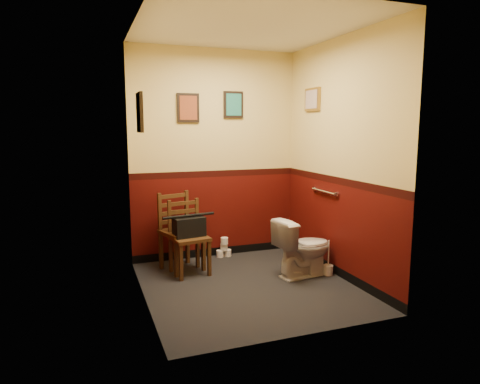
{
  "coord_description": "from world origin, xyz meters",
  "views": [
    {
      "loc": [
        -1.61,
        -4.14,
        1.71
      ],
      "look_at": [
        0.0,
        0.25,
        1.0
      ],
      "focal_mm": 32.0,
      "sensor_mm": 36.0,
      "label": 1
    }
  ],
  "objects": [
    {
      "name": "floor",
      "position": [
        0.0,
        0.0,
        0.0
      ],
      "size": [
        2.2,
        2.4,
        0.0
      ],
      "primitive_type": "cube",
      "color": "black",
      "rests_on": "ground"
    },
    {
      "name": "ceiling",
      "position": [
        0.0,
        0.0,
        2.7
      ],
      "size": [
        2.2,
        2.4,
        0.0
      ],
      "primitive_type": "cube",
      "rotation": [
        3.14,
        0.0,
        0.0
      ],
      "color": "silver",
      "rests_on": "ground"
    },
    {
      "name": "wall_back",
      "position": [
        0.0,
        1.2,
        1.35
      ],
      "size": [
        2.2,
        0.0,
        2.7
      ],
      "primitive_type": "cube",
      "rotation": [
        1.57,
        0.0,
        0.0
      ],
      "color": "#400906",
      "rests_on": "ground"
    },
    {
      "name": "wall_front",
      "position": [
        0.0,
        -1.2,
        1.35
      ],
      "size": [
        2.2,
        0.0,
        2.7
      ],
      "primitive_type": "cube",
      "rotation": [
        -1.57,
        0.0,
        0.0
      ],
      "color": "#400906",
      "rests_on": "ground"
    },
    {
      "name": "wall_left",
      "position": [
        -1.1,
        0.0,
        1.35
      ],
      "size": [
        0.0,
        2.4,
        2.7
      ],
      "primitive_type": "cube",
      "rotation": [
        1.57,
        0.0,
        1.57
      ],
      "color": "#400906",
      "rests_on": "ground"
    },
    {
      "name": "wall_right",
      "position": [
        1.1,
        0.0,
        1.35
      ],
      "size": [
        0.0,
        2.4,
        2.7
      ],
      "primitive_type": "cube",
      "rotation": [
        1.57,
        0.0,
        -1.57
      ],
      "color": "#400906",
      "rests_on": "ground"
    },
    {
      "name": "grab_bar",
      "position": [
        1.07,
        0.25,
        0.95
      ],
      "size": [
        0.05,
        0.56,
        0.06
      ],
      "color": "silver",
      "rests_on": "wall_right"
    },
    {
      "name": "framed_print_back_a",
      "position": [
        -0.35,
        1.18,
        1.95
      ],
      "size": [
        0.28,
        0.04,
        0.36
      ],
      "color": "black",
      "rests_on": "wall_back"
    },
    {
      "name": "framed_print_back_b",
      "position": [
        0.25,
        1.18,
        2.0
      ],
      "size": [
        0.26,
        0.04,
        0.34
      ],
      "color": "black",
      "rests_on": "wall_back"
    },
    {
      "name": "framed_print_left",
      "position": [
        -1.08,
        0.1,
        1.85
      ],
      "size": [
        0.04,
        0.3,
        0.38
      ],
      "color": "black",
      "rests_on": "wall_left"
    },
    {
      "name": "framed_print_right",
      "position": [
        1.08,
        0.6,
        2.05
      ],
      "size": [
        0.04,
        0.34,
        0.28
      ],
      "color": "olive",
      "rests_on": "wall_right"
    },
    {
      "name": "toilet",
      "position": [
        0.72,
        0.09,
        0.33
      ],
      "size": [
        0.73,
        0.47,
        0.67
      ],
      "primitive_type": "imported",
      "rotation": [
        0.0,
        0.0,
        1.7
      ],
      "color": "white",
      "rests_on": "floor"
    },
    {
      "name": "toilet_brush",
      "position": [
        1.01,
        0.01,
        0.07
      ],
      "size": [
        0.12,
        0.12,
        0.42
      ],
      "color": "silver",
      "rests_on": "floor"
    },
    {
      "name": "chair_left",
      "position": [
        -0.56,
        0.82,
        0.47
      ],
      "size": [
        0.55,
        0.55,
        0.93
      ],
      "rotation": [
        0.0,
        0.0,
        0.31
      ],
      "color": "#452A14",
      "rests_on": "floor"
    },
    {
      "name": "chair_right",
      "position": [
        -0.51,
        0.64,
        0.43
      ],
      "size": [
        0.46,
        0.46,
        0.87
      ],
      "rotation": [
        0.0,
        0.0,
        0.15
      ],
      "color": "#452A14",
      "rests_on": "floor"
    },
    {
      "name": "handbag",
      "position": [
        -0.5,
        0.6,
        0.57
      ],
      "size": [
        0.38,
        0.24,
        0.26
      ],
      "rotation": [
        0.0,
        0.0,
        0.16
      ],
      "color": "black",
      "rests_on": "chair_right"
    },
    {
      "name": "tp_stack",
      "position": [
        0.09,
        1.1,
        0.11
      ],
      "size": [
        0.2,
        0.12,
        0.27
      ],
      "color": "silver",
      "rests_on": "floor"
    }
  ]
}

